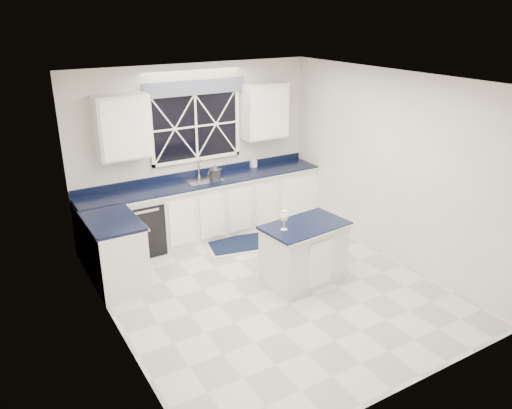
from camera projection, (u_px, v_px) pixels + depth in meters
ground at (271, 288)px, 6.60m from camera, size 4.50×4.50×0.00m
back_wall at (196, 151)px, 7.91m from camera, size 4.00×0.10×2.70m
base_cabinets at (191, 217)px, 7.71m from camera, size 3.99×1.60×0.90m
countertop at (205, 182)px, 7.82m from camera, size 3.98×0.64×0.04m
dishwasher at (140, 226)px, 7.49m from camera, size 0.60×0.58×0.82m
window at (196, 121)px, 7.69m from camera, size 1.65×0.09×1.26m
upper_cabinets at (199, 118)px, 7.57m from camera, size 3.10×0.34×0.90m
faucet at (199, 168)px, 7.92m from camera, size 0.05×0.20×0.30m
island at (304, 253)px, 6.65m from camera, size 1.17×0.78×0.83m
rug at (243, 243)px, 7.84m from camera, size 1.30×0.95×0.02m
kettle at (215, 172)px, 7.87m from camera, size 0.31×0.23×0.22m
wine_glass at (284, 217)px, 6.28m from camera, size 0.11×0.11×0.26m
soap_bottle at (253, 162)px, 8.44m from camera, size 0.09×0.09×0.20m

